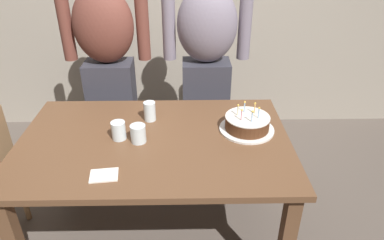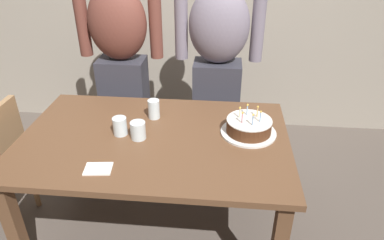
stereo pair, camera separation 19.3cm
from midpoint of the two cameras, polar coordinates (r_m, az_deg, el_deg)
The scene contains 9 objects.
ground_plane at distance 2.45m, azimuth -7.56°, elevation -17.90°, with size 10.00×10.00×0.00m, color #564C44.
dining_table at distance 2.02m, azimuth -8.75°, elevation -5.49°, with size 1.50×0.96×0.74m.
birthday_cake at distance 2.02m, azimuth 6.22°, elevation -0.68°, with size 0.31×0.31×0.16m.
water_glass_near at distance 1.94m, azimuth -11.53°, elevation -2.26°, with size 0.08×0.08×0.10m, color silver.
water_glass_far at distance 2.13m, azimuth -9.45°, elevation 1.34°, with size 0.07×0.07×0.12m, color silver.
water_glass_side at distance 1.99m, azimuth -14.53°, elevation -1.73°, with size 0.08×0.08×0.10m, color silver.
napkin_stack at distance 1.76m, azimuth -17.17°, elevation -8.66°, with size 0.13×0.10×0.01m, color white.
person_man_bearded at distance 2.62m, azimuth -15.44°, elevation 8.02°, with size 0.61×0.27×1.66m.
person_woman_cardigan at distance 2.54m, azimuth 0.14°, elevation 8.42°, with size 0.61×0.27×1.66m.
Camera 1 is at (0.18, -1.64, 1.80)m, focal length 32.97 mm.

